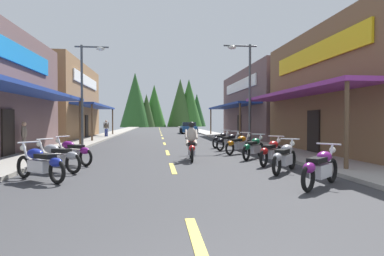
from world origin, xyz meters
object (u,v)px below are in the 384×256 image
motorcycle_parked_right_4 (239,144)px  pedestrian_browsing (24,136)px  motorcycle_parked_right_2 (271,151)px  parked_car_curbside (189,128)px  motorcycle_parked_right_3 (253,147)px  streetlamp_left (87,81)px  motorcycle_parked_right_1 (285,157)px  motorcycle_parked_left_0 (40,163)px  pedestrian_by_shop (106,127)px  motorcycle_parked_right_6 (221,139)px  motorcycle_parked_left_2 (72,151)px  motorcycle_parked_left_1 (57,156)px  motorcycle_parked_right_5 (229,141)px  rider_cruising_lead (191,144)px  streetlamp_right (245,81)px  motorcycle_parked_right_0 (320,167)px

motorcycle_parked_right_4 → pedestrian_browsing: 9.97m
motorcycle_parked_right_2 → parked_car_curbside: (-0.19, 27.77, 0.20)m
motorcycle_parked_right_3 → parked_car_curbside: size_ratio=0.39×
streetlamp_left → motorcycle_parked_right_3: bearing=-39.8°
pedestrian_browsing → motorcycle_parked_right_4: bearing=168.1°
motorcycle_parked_right_1 → motorcycle_parked_right_3: size_ratio=1.00×
parked_car_curbside → motorcycle_parked_left_0: bearing=167.8°
streetlamp_left → pedestrian_by_shop: (-0.49, 10.31, -3.05)m
motorcycle_parked_right_1 → motorcycle_parked_right_6: same height
motorcycle_parked_left_2 → motorcycle_parked_right_3: bearing=-135.1°
motorcycle_parked_right_2 → motorcycle_parked_left_1: bearing=137.1°
motorcycle_parked_right_4 → pedestrian_by_shop: pedestrian_by_shop is taller
motorcycle_parked_right_5 → motorcycle_parked_left_2: size_ratio=0.99×
motorcycle_parked_right_2 → motorcycle_parked_left_0: 7.57m
motorcycle_parked_right_5 → rider_cruising_lead: 4.78m
motorcycle_parked_right_1 → motorcycle_parked_left_2: same height
motorcycle_parked_right_4 → motorcycle_parked_right_2: bearing=-126.1°
streetlamp_left → motorcycle_parked_right_6: streetlamp_left is taller
motorcycle_parked_left_0 → parked_car_curbside: (7.02, 30.05, 0.20)m
motorcycle_parked_left_0 → motorcycle_parked_right_5: bearing=-92.7°
motorcycle_parked_right_2 → motorcycle_parked_right_3: (-0.11, 1.75, 0.00)m
motorcycle_parked_left_2 → motorcycle_parked_right_6: bearing=-99.2°
streetlamp_right → motorcycle_parked_right_3: streetlamp_right is taller
motorcycle_parked_right_5 → motorcycle_parked_right_6: same height
motorcycle_parked_right_2 → rider_cruising_lead: 3.17m
motorcycle_parked_right_1 → motorcycle_parked_right_4: 5.37m
streetlamp_left → rider_cruising_lead: 9.57m
streetlamp_right → motorcycle_parked_right_1: streetlamp_right is taller
motorcycle_parked_right_4 → rider_cruising_lead: rider_cruising_lead is taller
motorcycle_parked_right_1 → pedestrian_browsing: pedestrian_browsing is taller
motorcycle_parked_right_2 → parked_car_curbside: parked_car_curbside is taller
motorcycle_parked_left_0 → rider_cruising_lead: 5.90m
pedestrian_browsing → parked_car_curbside: pedestrian_browsing is taller
motorcycle_parked_left_1 → motorcycle_parked_left_0: bearing=124.9°
motorcycle_parked_right_0 → motorcycle_parked_right_2: 3.85m
streetlamp_left → motorcycle_parked_right_5: 9.29m
motorcycle_parked_right_5 → pedestrian_by_shop: bearing=85.3°
motorcycle_parked_right_0 → motorcycle_parked_left_0: bearing=126.9°
motorcycle_parked_right_1 → rider_cruising_lead: bearing=78.2°
motorcycle_parked_right_1 → pedestrian_by_shop: 22.33m
streetlamp_left → motorcycle_parked_left_2: 8.64m
parked_car_curbside → motorcycle_parked_right_6: bearing=-179.3°
motorcycle_parked_right_2 → pedestrian_by_shop: 20.87m
streetlamp_right → parked_car_curbside: streetlamp_right is taller
motorcycle_parked_right_3 → motorcycle_parked_left_0: same height
motorcycle_parked_right_6 → pedestrian_by_shop: bearing=75.8°
parked_car_curbside → motorcycle_parked_right_4: bearing=-179.1°
rider_cruising_lead → motorcycle_parked_left_1: bearing=122.2°
motorcycle_parked_right_2 → motorcycle_parked_right_3: bearing=44.4°
streetlamp_left → pedestrian_by_shop: size_ratio=3.74×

